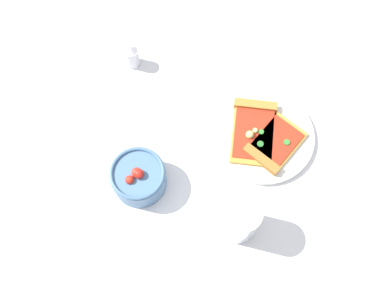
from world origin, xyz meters
TOP-DOWN VIEW (x-y plane):
  - ground_plane at (0.00, 0.00)m, footprint 2.40×2.40m
  - plate at (-0.02, -0.04)m, footprint 0.23×0.23m
  - pizza_slice_near at (0.01, -0.03)m, footprint 0.18×0.18m
  - pizza_slice_far at (-0.05, -0.03)m, footprint 0.11×0.14m
  - salad_bowl at (0.07, 0.24)m, footprint 0.12×0.12m
  - soda_glass at (-0.13, 0.14)m, footprint 0.07×0.07m
  - pepper_shaker at (0.33, 0.07)m, footprint 0.03×0.03m

SIDE VIEW (x-z plane):
  - ground_plane at x=0.00m, z-range 0.00..0.00m
  - plate at x=-0.02m, z-range 0.00..0.01m
  - pizza_slice_far at x=-0.05m, z-range 0.01..0.03m
  - pizza_slice_near at x=0.01m, z-range 0.01..0.03m
  - pepper_shaker at x=0.33m, z-range 0.00..0.07m
  - salad_bowl at x=0.07m, z-range 0.00..0.08m
  - soda_glass at x=-0.13m, z-range 0.00..0.12m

